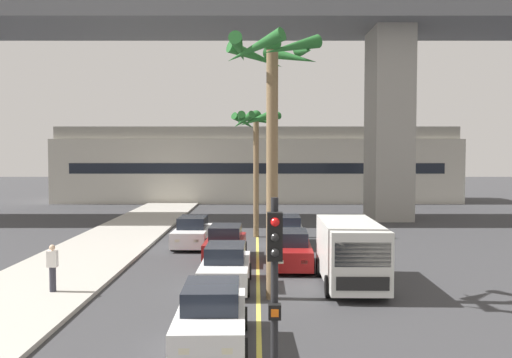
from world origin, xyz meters
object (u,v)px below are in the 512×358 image
at_px(car_queue_front, 223,268).
at_px(traffic_light_median_near, 272,291).
at_px(car_queue_fifth, 288,250).
at_px(pedestrian_far_along, 49,267).
at_px(car_queue_second, 284,232).
at_px(palm_tree_mid_median, 270,90).
at_px(car_queue_fourth, 209,318).
at_px(car_queue_third, 223,244).
at_px(palm_tree_near_median, 253,131).
at_px(car_queue_sixth, 190,233).
at_px(delivery_van, 348,252).

distance_m(car_queue_front, traffic_light_median_near, 11.31).
height_order(car_queue_fifth, pedestrian_far_along, pedestrian_far_along).
bearing_deg(car_queue_fifth, pedestrian_far_along, -151.01).
bearing_deg(traffic_light_median_near, car_queue_second, 86.20).
distance_m(palm_tree_mid_median, pedestrian_far_along, 9.64).
height_order(car_queue_fourth, car_queue_fifth, same).
height_order(car_queue_front, car_queue_second, same).
bearing_deg(car_queue_third, traffic_light_median_near, -84.00).
bearing_deg(pedestrian_far_along, traffic_light_median_near, -53.62).
height_order(palm_tree_near_median, palm_tree_mid_median, palm_tree_mid_median).
distance_m(car_queue_fifth, palm_tree_mid_median, 8.11).
relative_size(car_queue_sixth, palm_tree_mid_median, 0.47).
xyz_separation_m(car_queue_front, palm_tree_mid_median, (1.67, -1.51, 6.26)).
bearing_deg(delivery_van, car_queue_second, 101.61).
height_order(car_queue_front, palm_tree_near_median, palm_tree_near_median).
bearing_deg(car_queue_front, car_queue_second, 73.18).
bearing_deg(palm_tree_mid_median, delivery_van, 29.79).
bearing_deg(car_queue_sixth, traffic_light_median_near, -79.57).
distance_m(car_queue_third, palm_tree_near_median, 8.76).
relative_size(palm_tree_mid_median, pedestrian_far_along, 5.45).
relative_size(car_queue_second, palm_tree_near_median, 0.56).
bearing_deg(car_queue_front, pedestrian_far_along, -168.90).
height_order(car_queue_front, delivery_van, delivery_van).
bearing_deg(car_queue_sixth, car_queue_fifth, -46.62).
xyz_separation_m(car_queue_front, car_queue_second, (2.74, 9.08, 0.00)).
bearing_deg(car_queue_second, palm_tree_mid_median, -95.82).
height_order(car_queue_sixth, pedestrian_far_along, pedestrian_far_along).
distance_m(car_queue_fourth, traffic_light_median_near, 5.62).
relative_size(car_queue_fifth, pedestrian_far_along, 2.57).
bearing_deg(delivery_van, traffic_light_median_near, -105.80).
distance_m(car_queue_fourth, delivery_van, 7.70).
relative_size(car_queue_third, palm_tree_mid_median, 0.47).
xyz_separation_m(car_queue_fifth, traffic_light_median_near, (-1.21, -14.60, 1.99)).
distance_m(traffic_light_median_near, pedestrian_far_along, 12.41).
distance_m(car_queue_fifth, pedestrian_far_along, 9.71).
bearing_deg(palm_tree_near_median, car_queue_second, -59.78).
bearing_deg(traffic_light_median_near, car_queue_front, 97.27).
bearing_deg(car_queue_fifth, car_queue_third, 150.47).
distance_m(car_queue_fifth, car_queue_sixth, 7.04).
xyz_separation_m(car_queue_second, car_queue_fifth, (-0.13, -5.53, 0.00)).
xyz_separation_m(traffic_light_median_near, palm_tree_near_median, (-0.30, 22.94, 3.49)).
distance_m(car_queue_fourth, palm_tree_near_median, 18.74).
relative_size(delivery_van, palm_tree_mid_median, 0.60).
height_order(car_queue_fifth, car_queue_sixth, same).
distance_m(car_queue_front, car_queue_sixth, 8.95).
distance_m(delivery_van, pedestrian_far_along, 10.54).
height_order(car_queue_fourth, car_queue_sixth, same).
xyz_separation_m(car_queue_fourth, car_queue_fifth, (2.63, 9.54, 0.00)).
distance_m(car_queue_front, palm_tree_mid_median, 6.66).
bearing_deg(pedestrian_far_along, car_queue_sixth, 69.59).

